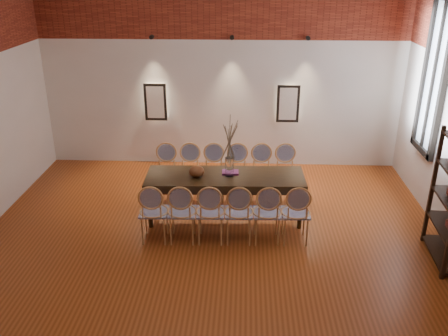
{
  "coord_description": "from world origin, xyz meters",
  "views": [
    {
      "loc": [
        0.47,
        -5.58,
        3.8
      ],
      "look_at": [
        0.17,
        0.79,
        1.05
      ],
      "focal_mm": 38.0,
      "sensor_mm": 36.0,
      "label": 1
    }
  ],
  "objects_px": {
    "chair_near_c": "(210,212)",
    "chair_far_b": "(190,174)",
    "chair_far_d": "(238,174)",
    "book": "(230,172)",
    "bowl": "(197,171)",
    "chair_far_c": "(214,174)",
    "chair_near_e": "(267,212)",
    "chair_far_e": "(262,174)",
    "dining_table": "(225,197)",
    "chair_near_a": "(154,211)",
    "vase": "(229,167)",
    "chair_near_b": "(182,212)",
    "chair_near_f": "(295,212)",
    "chair_near_d": "(239,212)",
    "chair_far_f": "(286,174)",
    "chair_far_a": "(166,174)"
  },
  "relations": [
    {
      "from": "chair_near_b",
      "to": "chair_far_b",
      "type": "bearing_deg",
      "value": 90.0
    },
    {
      "from": "chair_far_d",
      "to": "book",
      "type": "height_order",
      "value": "chair_far_d"
    },
    {
      "from": "dining_table",
      "to": "chair_near_f",
      "type": "xyz_separation_m",
      "value": [
        1.06,
        -0.65,
        0.09
      ]
    },
    {
      "from": "dining_table",
      "to": "chair_near_c",
      "type": "relative_size",
      "value": 2.64
    },
    {
      "from": "chair_far_a",
      "to": "bowl",
      "type": "height_order",
      "value": "chair_far_a"
    },
    {
      "from": "chair_near_d",
      "to": "chair_far_d",
      "type": "height_order",
      "value": "same"
    },
    {
      "from": "chair_near_a",
      "to": "vase",
      "type": "bearing_deg",
      "value": 31.73
    },
    {
      "from": "vase",
      "to": "dining_table",
      "type": "bearing_deg",
      "value": -178.18
    },
    {
      "from": "chair_near_a",
      "to": "chair_far_e",
      "type": "xyz_separation_m",
      "value": [
        1.61,
        1.41,
        0.0
      ]
    },
    {
      "from": "chair_near_e",
      "to": "chair_far_a",
      "type": "xyz_separation_m",
      "value": [
        -1.7,
        1.31,
        0.0
      ]
    },
    {
      "from": "chair_near_f",
      "to": "chair_far_f",
      "type": "bearing_deg",
      "value": 90.0
    },
    {
      "from": "dining_table",
      "to": "vase",
      "type": "height_order",
      "value": "vase"
    },
    {
      "from": "chair_far_a",
      "to": "chair_far_b",
      "type": "distance_m",
      "value": 0.41
    },
    {
      "from": "chair_near_f",
      "to": "chair_near_c",
      "type": "bearing_deg",
      "value": 180.0
    },
    {
      "from": "dining_table",
      "to": "chair_near_f",
      "type": "height_order",
      "value": "chair_near_f"
    },
    {
      "from": "chair_far_e",
      "to": "chair_near_b",
      "type": "bearing_deg",
      "value": 47.57
    },
    {
      "from": "chair_near_b",
      "to": "chair_far_c",
      "type": "relative_size",
      "value": 1.0
    },
    {
      "from": "chair_near_a",
      "to": "book",
      "type": "distance_m",
      "value": 1.39
    },
    {
      "from": "chair_near_b",
      "to": "chair_near_c",
      "type": "bearing_deg",
      "value": -0.0
    },
    {
      "from": "chair_near_c",
      "to": "chair_far_c",
      "type": "relative_size",
      "value": 1.0
    },
    {
      "from": "chair_far_d",
      "to": "book",
      "type": "xyz_separation_m",
      "value": [
        -0.11,
        -0.59,
        0.3
      ]
    },
    {
      "from": "chair_near_c",
      "to": "chair_far_b",
      "type": "relative_size",
      "value": 1.0
    },
    {
      "from": "chair_far_b",
      "to": "vase",
      "type": "height_order",
      "value": "vase"
    },
    {
      "from": "chair_far_b",
      "to": "chair_far_e",
      "type": "distance_m",
      "value": 1.24
    },
    {
      "from": "chair_far_d",
      "to": "chair_near_c",
      "type": "bearing_deg",
      "value": 73.05
    },
    {
      "from": "chair_near_c",
      "to": "bowl",
      "type": "height_order",
      "value": "chair_near_c"
    },
    {
      "from": "chair_near_b",
      "to": "chair_near_f",
      "type": "height_order",
      "value": "same"
    },
    {
      "from": "chair_far_e",
      "to": "chair_far_b",
      "type": "bearing_deg",
      "value": 0.0
    },
    {
      "from": "chair_far_e",
      "to": "chair_far_d",
      "type": "bearing_deg",
      "value": 0.0
    },
    {
      "from": "chair_near_c",
      "to": "chair_far_c",
      "type": "height_order",
      "value": "same"
    },
    {
      "from": "chair_far_c",
      "to": "chair_far_f",
      "type": "height_order",
      "value": "same"
    },
    {
      "from": "chair_near_b",
      "to": "chair_far_d",
      "type": "height_order",
      "value": "same"
    },
    {
      "from": "chair_near_a",
      "to": "bowl",
      "type": "bearing_deg",
      "value": 46.78
    },
    {
      "from": "chair_far_d",
      "to": "chair_far_f",
      "type": "height_order",
      "value": "same"
    },
    {
      "from": "chair_far_d",
      "to": "chair_near_e",
      "type": "bearing_deg",
      "value": 106.95
    },
    {
      "from": "chair_near_e",
      "to": "chair_near_f",
      "type": "bearing_deg",
      "value": -0.0
    },
    {
      "from": "chair_near_e",
      "to": "chair_near_f",
      "type": "relative_size",
      "value": 1.0
    },
    {
      "from": "chair_far_b",
      "to": "chair_far_d",
      "type": "distance_m",
      "value": 0.83
    },
    {
      "from": "chair_far_a",
      "to": "chair_far_b",
      "type": "relative_size",
      "value": 1.0
    },
    {
      "from": "chair_near_d",
      "to": "chair_far_c",
      "type": "xyz_separation_m",
      "value": [
        -0.46,
        1.34,
        0.0
      ]
    },
    {
      "from": "chair_far_c",
      "to": "dining_table",
      "type": "bearing_deg",
      "value": 106.95
    },
    {
      "from": "dining_table",
      "to": "chair_far_d",
      "type": "xyz_separation_m",
      "value": [
        0.19,
        0.69,
        0.09
      ]
    },
    {
      "from": "chair_far_b",
      "to": "chair_far_c",
      "type": "height_order",
      "value": "same"
    },
    {
      "from": "chair_far_d",
      "to": "chair_far_f",
      "type": "relative_size",
      "value": 1.0
    },
    {
      "from": "chair_near_c",
      "to": "chair_far_c",
      "type": "xyz_separation_m",
      "value": [
        -0.04,
        1.36,
        0.0
      ]
    },
    {
      "from": "bowl",
      "to": "chair_near_a",
      "type": "bearing_deg",
      "value": -131.4
    },
    {
      "from": "chair_near_e",
      "to": "vase",
      "type": "xyz_separation_m",
      "value": [
        -0.58,
        0.66,
        0.43
      ]
    },
    {
      "from": "chair_far_c",
      "to": "book",
      "type": "bearing_deg",
      "value": 115.95
    },
    {
      "from": "chair_near_b",
      "to": "vase",
      "type": "height_order",
      "value": "vase"
    },
    {
      "from": "chair_near_e",
      "to": "chair_far_a",
      "type": "height_order",
      "value": "same"
    }
  ]
}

